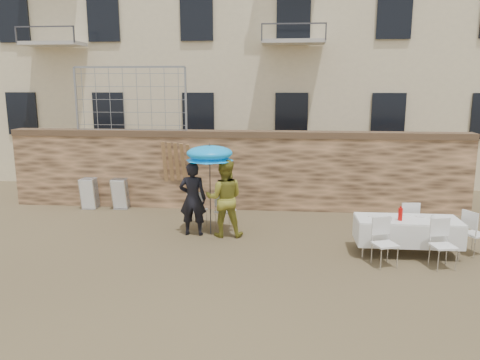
# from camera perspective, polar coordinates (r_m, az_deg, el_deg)

# --- Properties ---
(ground) EXTENTS (80.00, 80.00, 0.00)m
(ground) POSITION_cam_1_polar(r_m,az_deg,el_deg) (8.93, -3.99, -11.64)
(ground) COLOR brown
(ground) RESTS_ON ground
(stone_wall) EXTENTS (13.00, 0.50, 2.20)m
(stone_wall) POSITION_cam_1_polar(r_m,az_deg,el_deg) (13.39, -0.56, 1.16)
(stone_wall) COLOR #8B6645
(stone_wall) RESTS_ON ground
(chain_link_fence) EXTENTS (3.20, 0.06, 1.80)m
(chain_link_fence) POSITION_cam_1_polar(r_m,az_deg,el_deg) (13.82, -13.22, 9.53)
(chain_link_fence) COLOR gray
(chain_link_fence) RESTS_ON stone_wall
(man_suit) EXTENTS (0.64, 0.42, 1.76)m
(man_suit) POSITION_cam_1_polar(r_m,az_deg,el_deg) (11.05, -5.78, -2.30)
(man_suit) COLOR black
(man_suit) RESTS_ON ground
(woman_dress) EXTENTS (0.94, 0.76, 1.83)m
(woman_dress) POSITION_cam_1_polar(r_m,az_deg,el_deg) (10.93, -1.92, -2.22)
(woman_dress) COLOR gold
(woman_dress) RESTS_ON ground
(umbrella) EXTENTS (1.12, 1.12, 2.01)m
(umbrella) POSITION_cam_1_polar(r_m,az_deg,el_deg) (10.88, -3.72, 2.96)
(umbrella) COLOR #3F3F44
(umbrella) RESTS_ON ground
(couple_chair_left) EXTENTS (0.54, 0.54, 0.96)m
(couple_chair_left) POSITION_cam_1_polar(r_m,az_deg,el_deg) (11.68, -5.22, -3.56)
(couple_chair_left) COLOR white
(couple_chair_left) RESTS_ON ground
(couple_chair_right) EXTENTS (0.60, 0.60, 0.96)m
(couple_chair_right) POSITION_cam_1_polar(r_m,az_deg,el_deg) (11.57, -1.80, -3.66)
(couple_chair_right) COLOR white
(couple_chair_right) RESTS_ON ground
(banquet_table) EXTENTS (2.10, 0.85, 0.78)m
(banquet_table) POSITION_cam_1_polar(r_m,az_deg,el_deg) (10.39, 19.79, -4.69)
(banquet_table) COLOR white
(banquet_table) RESTS_ON ground
(soda_bottle) EXTENTS (0.09, 0.09, 0.26)m
(soda_bottle) POSITION_cam_1_polar(r_m,az_deg,el_deg) (10.16, 18.96, -3.98)
(soda_bottle) COLOR red
(soda_bottle) RESTS_ON banquet_table
(table_chair_front_left) EXTENTS (0.62, 0.62, 0.96)m
(table_chair_front_left) POSITION_cam_1_polar(r_m,az_deg,el_deg) (9.63, 17.28, -7.35)
(table_chair_front_left) COLOR white
(table_chair_front_left) RESTS_ON ground
(table_chair_front_right) EXTENTS (0.57, 0.57, 0.96)m
(table_chair_front_right) POSITION_cam_1_polar(r_m,az_deg,el_deg) (9.92, 23.56, -7.26)
(table_chair_front_right) COLOR white
(table_chair_front_right) RESTS_ON ground
(table_chair_back) EXTENTS (0.51, 0.51, 0.96)m
(table_chair_back) POSITION_cam_1_polar(r_m,az_deg,el_deg) (11.25, 19.71, -4.79)
(table_chair_back) COLOR white
(table_chair_back) RESTS_ON ground
(table_chair_side) EXTENTS (0.65, 0.65, 0.96)m
(table_chair_side) POSITION_cam_1_polar(r_m,az_deg,el_deg) (10.98, 26.70, -5.76)
(table_chair_side) COLOR white
(table_chair_side) RESTS_ON ground
(chair_stack_left) EXTENTS (0.46, 0.47, 0.92)m
(chair_stack_left) POSITION_cam_1_polar(r_m,az_deg,el_deg) (14.23, -17.64, -1.40)
(chair_stack_left) COLOR white
(chair_stack_left) RESTS_ON ground
(chair_stack_right) EXTENTS (0.46, 0.40, 0.92)m
(chair_stack_right) POSITION_cam_1_polar(r_m,az_deg,el_deg) (13.90, -14.22, -1.50)
(chair_stack_right) COLOR white
(chair_stack_right) RESTS_ON ground
(wood_planks) EXTENTS (0.70, 0.20, 2.00)m
(wood_planks) POSITION_cam_1_polar(r_m,az_deg,el_deg) (13.41, -7.78, 0.63)
(wood_planks) COLOR #A37749
(wood_planks) RESTS_ON ground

